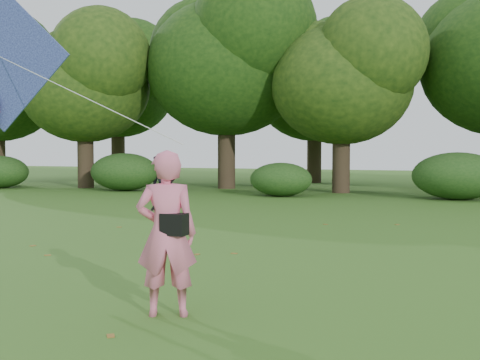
% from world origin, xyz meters
% --- Properties ---
extents(ground, '(100.00, 100.00, 0.00)m').
position_xyz_m(ground, '(0.00, 0.00, 0.00)').
color(ground, '#265114').
rests_on(ground, ground).
extents(man_kite_flyer, '(0.85, 0.72, 2.00)m').
position_xyz_m(man_kite_flyer, '(-0.19, -0.83, 1.00)').
color(man_kite_flyer, pink).
rests_on(man_kite_flyer, ground).
extents(bystander_left, '(0.89, 0.74, 1.67)m').
position_xyz_m(bystander_left, '(-10.43, 18.22, 0.83)').
color(bystander_left, '#22222D').
rests_on(bystander_left, ground).
extents(crossbody_bag, '(0.43, 0.20, 0.75)m').
position_xyz_m(crossbody_bag, '(-0.08, -0.86, 1.13)').
color(crossbody_bag, black).
rests_on(crossbody_bag, ground).
extents(tree_line, '(54.70, 15.30, 9.48)m').
position_xyz_m(tree_line, '(1.67, 22.88, 5.60)').
color(tree_line, '#3A2D1E').
rests_on(tree_line, ground).
extents(shrub_band, '(39.15, 3.22, 1.88)m').
position_xyz_m(shrub_band, '(-0.72, 17.60, 0.86)').
color(shrub_band, '#264919').
rests_on(shrub_band, ground).
extents(fallen_leaves, '(10.21, 12.32, 0.01)m').
position_xyz_m(fallen_leaves, '(-1.58, 2.70, 0.01)').
color(fallen_leaves, brown).
rests_on(fallen_leaves, ground).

